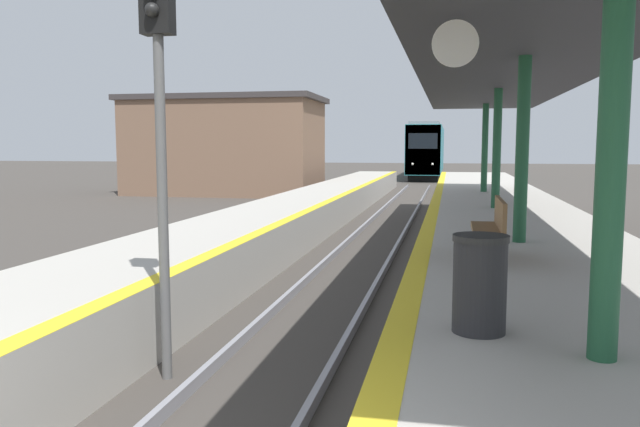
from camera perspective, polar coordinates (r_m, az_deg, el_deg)
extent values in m
cube|color=black|center=(56.04, 9.71, 3.56)|extent=(2.29, 15.18, 0.55)
cube|color=teal|center=(55.98, 9.76, 5.80)|extent=(2.69, 16.86, 3.84)
cube|color=yellow|center=(47.64, 9.38, 5.76)|extent=(2.64, 0.16, 3.76)
cube|color=black|center=(47.58, 9.39, 6.56)|extent=(2.15, 0.06, 1.15)
cube|color=slate|center=(56.01, 9.79, 7.89)|extent=(2.29, 16.02, 0.24)
sphere|color=white|center=(47.63, 8.46, 4.50)|extent=(0.18, 0.18, 0.18)
sphere|color=white|center=(47.57, 10.24, 4.47)|extent=(0.18, 0.18, 0.18)
cylinder|color=#595959|center=(7.47, -14.18, 0.17)|extent=(0.12, 0.12, 4.02)
sphere|color=black|center=(7.47, -15.12, 17.54)|extent=(0.16, 0.16, 0.16)
cylinder|color=#1E5133|center=(5.43, 25.11, 4.81)|extent=(0.23, 0.23, 3.30)
cylinder|color=#1E5133|center=(11.72, 18.00, 5.52)|extent=(0.23, 0.23, 3.30)
cylinder|color=#1E5133|center=(18.05, 15.86, 5.72)|extent=(0.23, 0.23, 3.30)
cylinder|color=#1E5133|center=(24.40, 14.83, 5.81)|extent=(0.23, 0.23, 3.30)
cube|color=#2D2D33|center=(14.98, 16.92, 12.35)|extent=(4.06, 25.44, 0.20)
cylinder|color=white|center=(7.93, 12.26, 14.94)|extent=(0.56, 0.04, 0.56)
cylinder|color=#262628|center=(6.00, 14.39, -6.53)|extent=(0.49, 0.49, 0.85)
cylinder|color=#262626|center=(5.91, 14.50, -2.20)|extent=(0.52, 0.52, 0.06)
cube|color=brown|center=(9.91, 15.02, -1.48)|extent=(0.44, 1.66, 0.08)
cube|color=brown|center=(9.89, 16.16, -0.01)|extent=(0.06, 1.66, 0.44)
cube|color=#262628|center=(9.29, 15.20, -3.49)|extent=(0.35, 0.08, 0.40)
cube|color=#262628|center=(10.60, 14.79, -2.30)|extent=(0.35, 0.08, 0.40)
cube|color=brown|center=(36.58, -8.63, 5.92)|extent=(10.56, 5.74, 5.27)
cube|color=#383333|center=(36.67, -8.71, 10.27)|extent=(11.09, 6.03, 0.30)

